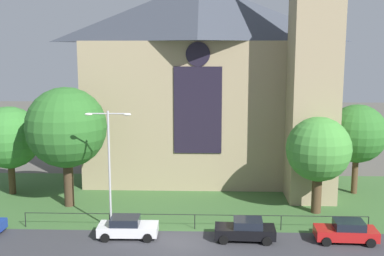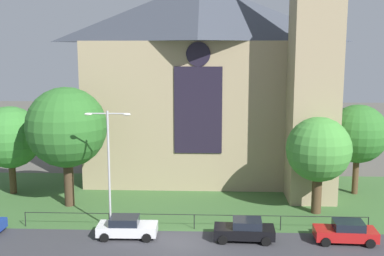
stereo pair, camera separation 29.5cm
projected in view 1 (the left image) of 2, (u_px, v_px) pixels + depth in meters
The scene contains 13 objects.
ground at pixel (190, 198), 42.56m from camera, with size 160.00×160.00×0.00m, color #56544C.
road_asphalt at pixel (183, 254), 30.72m from camera, with size 120.00×8.00×0.01m, color #38383D.
grass_verge at pixel (189, 205), 40.58m from camera, with size 120.00×20.00×0.01m, color #3D6633.
church_building at pixel (207, 79), 48.17m from camera, with size 23.20×16.20×26.00m.
iron_railing at pixel (195, 217), 34.98m from camera, with size 25.58×0.07×1.13m.
tree_left_far at pixel (9, 138), 42.98m from camera, with size 5.68×5.68×8.14m.
tree_right_far at pixel (357, 134), 43.02m from camera, with size 5.34×5.34×8.32m.
tree_right_near at pixel (319, 150), 37.84m from camera, with size 5.22×5.22×7.93m.
tree_left_near at pixel (66, 128), 39.32m from camera, with size 6.75×6.75×10.17m.
streetlamp_near at pixel (109, 155), 34.34m from camera, with size 3.37×0.26×8.85m.
parked_car_white at pixel (127, 227), 33.45m from camera, with size 4.23×2.08×1.51m.
parked_car_black at pixel (246, 230), 32.99m from camera, with size 4.27×2.16×1.51m.
parked_car_red at pixel (346, 231), 32.69m from camera, with size 4.27×2.16×1.51m.
Camera 1 is at (1.60, -30.93, 13.14)m, focal length 44.16 mm.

